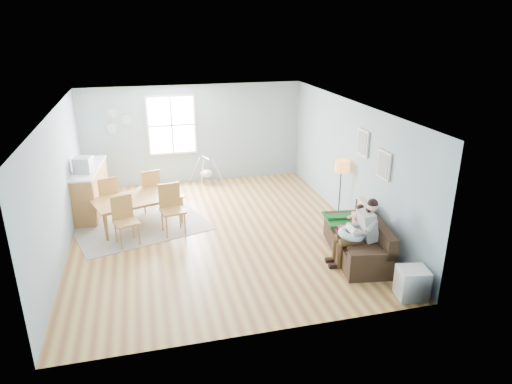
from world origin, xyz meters
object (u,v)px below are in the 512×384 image
object	(u,v)px
chair_nw	(107,195)
chair_ne	(150,187)
chair_sw	(124,217)
baby_swing	(207,173)
toddler	(355,220)
chair_se	(171,205)
sofa	(360,243)
father	(360,230)
monitor	(83,165)
storage_cube	(412,283)
dining_table	(139,212)
counter	(90,189)
floor_lamp	(341,171)

from	to	relation	value
chair_nw	chair_ne	bearing A→B (deg)	16.98
chair_sw	baby_swing	bearing A→B (deg)	55.73
toddler	chair_se	bearing A→B (deg)	152.13
chair_nw	sofa	bearing A→B (deg)	-32.04
father	monitor	distance (m)	6.16
father	chair_se	xyz separation A→B (m)	(-3.26, 2.24, -0.06)
toddler	monitor	bearing A→B (deg)	149.95
storage_cube	chair_nw	world-z (taller)	chair_nw
toddler	storage_cube	distance (m)	1.77
baby_swing	chair_ne	bearing A→B (deg)	-135.89
chair_se	chair_nw	size ratio (longest dim) A/B	1.04
storage_cube	monitor	xyz separation A→B (m)	(-5.41, 4.71, 1.02)
toddler	dining_table	xyz separation A→B (m)	(-4.06, 2.28, -0.34)
chair_nw	father	bearing A→B (deg)	-35.15
baby_swing	dining_table	bearing A→B (deg)	-128.56
sofa	chair_ne	bearing A→B (deg)	139.46
chair_nw	monitor	world-z (taller)	monitor
chair_sw	baby_swing	size ratio (longest dim) A/B	1.02
monitor	storage_cube	bearing A→B (deg)	-40.99
chair_sw	counter	bearing A→B (deg)	113.51
chair_sw	chair_nw	bearing A→B (deg)	106.54
floor_lamp	counter	world-z (taller)	floor_lamp
dining_table	toddler	bearing A→B (deg)	-48.16
counter	monitor	bearing A→B (deg)	-93.44
chair_ne	counter	xyz separation A→B (m)	(-1.38, 0.30, -0.04)
chair_sw	toddler	bearing A→B (deg)	-18.88
chair_sw	dining_table	bearing A→B (deg)	70.85
father	chair_nw	distance (m)	5.63
floor_lamp	father	bearing A→B (deg)	-103.49
toddler	storage_cube	xyz separation A→B (m)	(0.23, -1.70, -0.41)
chair_sw	baby_swing	world-z (taller)	chair_sw
baby_swing	chair_nw	bearing A→B (deg)	-144.27
chair_ne	baby_swing	distance (m)	2.19
storage_cube	counter	xyz separation A→B (m)	(-5.39, 5.08, 0.30)
sofa	chair_nw	size ratio (longest dim) A/B	1.99
father	storage_cube	world-z (taller)	father
sofa	storage_cube	world-z (taller)	sofa
chair_ne	chair_se	bearing A→B (deg)	-72.54
monitor	floor_lamp	bearing A→B (deg)	-15.57
dining_table	monitor	xyz separation A→B (m)	(-1.12, 0.72, 0.95)
chair_se	baby_swing	xyz separation A→B (m)	(1.16, 2.81, -0.27)
chair_nw	monitor	xyz separation A→B (m)	(-0.46, 0.21, 0.69)
dining_table	chair_sw	size ratio (longest dim) A/B	1.86
father	baby_swing	size ratio (longest dim) A/B	1.32
sofa	storage_cube	xyz separation A→B (m)	(0.19, -1.51, -0.02)
chair_sw	chair_ne	distance (m)	1.69
toddler	floor_lamp	world-z (taller)	floor_lamp
chair_nw	chair_ne	size ratio (longest dim) A/B	1.00
floor_lamp	chair_nw	distance (m)	5.27
sofa	baby_swing	bearing A→B (deg)	115.31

